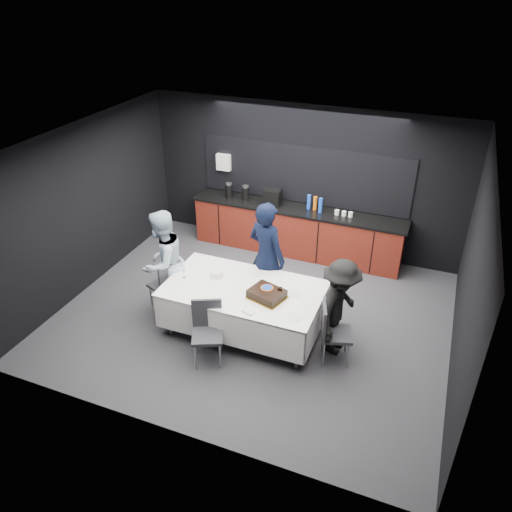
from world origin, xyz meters
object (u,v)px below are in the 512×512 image
at_px(chair_left, 167,283).
at_px(person_left, 163,262).
at_px(chair_right, 331,329).
at_px(cake_assembly, 267,294).
at_px(person_center, 267,257).
at_px(chair_near, 207,327).
at_px(party_table, 244,296).
at_px(plate_stack, 217,274).
at_px(champagne_flute, 183,269).
at_px(person_right, 339,308).

relative_size(chair_left, person_left, 0.54).
distance_m(chair_right, person_left, 2.81).
distance_m(cake_assembly, person_center, 0.90).
distance_m(person_center, person_left, 1.63).
bearing_deg(person_left, chair_near, 63.95).
relative_size(party_table, chair_near, 2.51).
relative_size(plate_stack, chair_near, 0.21).
relative_size(champagne_flute, chair_right, 0.24).
height_order(champagne_flute, chair_left, champagne_flute).
distance_m(plate_stack, champagne_flute, 0.51).
xyz_separation_m(chair_left, person_right, (2.74, 0.08, 0.21)).
xyz_separation_m(cake_assembly, chair_right, (0.97, -0.05, -0.31)).
xyz_separation_m(cake_assembly, person_left, (-1.81, 0.18, 0.02)).
height_order(champagne_flute, chair_right, champagne_flute).
relative_size(champagne_flute, person_center, 0.12).
bearing_deg(cake_assembly, person_center, 110.89).
xyz_separation_m(plate_stack, person_center, (0.59, 0.60, 0.10)).
bearing_deg(cake_assembly, plate_stack, 165.20).
relative_size(party_table, person_center, 1.25).
bearing_deg(plate_stack, person_right, -1.36).
xyz_separation_m(champagne_flute, chair_right, (2.32, -0.07, -0.40)).
distance_m(party_table, plate_stack, 0.55).
height_order(party_table, plate_stack, plate_stack).
bearing_deg(party_table, chair_left, 179.24).
xyz_separation_m(champagne_flute, chair_near, (0.71, -0.67, -0.40)).
bearing_deg(person_left, person_center, 123.06).
relative_size(chair_left, person_right, 0.62).
distance_m(party_table, cake_assembly, 0.46).
xyz_separation_m(chair_near, person_right, (1.65, 0.84, 0.21)).
xyz_separation_m(party_table, person_right, (1.42, 0.09, 0.10)).
height_order(chair_right, person_right, person_right).
xyz_separation_m(person_left, person_right, (2.82, 0.01, -0.12)).
height_order(champagne_flute, person_right, person_right).
bearing_deg(person_right, cake_assembly, 108.90).
bearing_deg(person_center, chair_right, 165.32).
distance_m(cake_assembly, chair_near, 0.96).
bearing_deg(cake_assembly, party_table, 165.94).
height_order(chair_left, chair_right, same).
xyz_separation_m(cake_assembly, person_center, (-0.32, 0.84, 0.08)).
height_order(cake_assembly, person_center, person_center).
bearing_deg(chair_left, person_right, 1.57).
relative_size(cake_assembly, person_right, 0.40).
xyz_separation_m(party_table, person_left, (-1.40, 0.08, 0.22)).
bearing_deg(cake_assembly, person_right, 10.85).
height_order(chair_left, person_left, person_left).
height_order(chair_near, person_right, person_right).
bearing_deg(chair_left, champagne_flute, -14.43).
relative_size(cake_assembly, plate_stack, 3.03).
xyz_separation_m(cake_assembly, person_right, (1.01, 0.19, -0.10)).
xyz_separation_m(chair_right, person_right, (0.04, 0.24, 0.21)).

